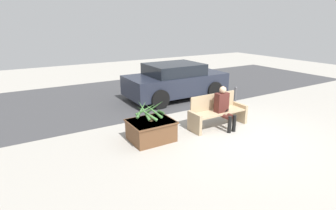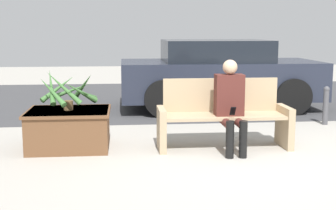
{
  "view_description": "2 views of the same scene",
  "coord_description": "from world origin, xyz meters",
  "px_view_note": "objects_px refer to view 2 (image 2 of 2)",
  "views": [
    {
      "loc": [
        -4.98,
        -4.51,
        2.89
      ],
      "look_at": [
        -1.5,
        1.29,
        0.76
      ],
      "focal_mm": 28.0,
      "sensor_mm": 36.0,
      "label": 1
    },
    {
      "loc": [
        -1.44,
        -5.26,
        1.61
      ],
      "look_at": [
        -0.83,
        1.04,
        0.57
      ],
      "focal_mm": 50.0,
      "sensor_mm": 36.0,
      "label": 2
    }
  ],
  "objects_px": {
    "potted_plant": "(68,91)",
    "person_seated": "(231,102)",
    "parked_car": "(218,74)",
    "planter_box": "(69,128)",
    "bollard_post": "(326,105)",
    "bench": "(223,116)"
  },
  "relations": [
    {
      "from": "person_seated",
      "to": "parked_car",
      "type": "relative_size",
      "value": 0.3
    },
    {
      "from": "potted_plant",
      "to": "parked_car",
      "type": "bearing_deg",
      "value": 48.76
    },
    {
      "from": "person_seated",
      "to": "bollard_post",
      "type": "xyz_separation_m",
      "value": [
        1.99,
        1.53,
        -0.31
      ]
    },
    {
      "from": "potted_plant",
      "to": "bollard_post",
      "type": "relative_size",
      "value": 1.22
    },
    {
      "from": "person_seated",
      "to": "bench",
      "type": "bearing_deg",
      "value": 104.33
    },
    {
      "from": "planter_box",
      "to": "bollard_post",
      "type": "height_order",
      "value": "bollard_post"
    },
    {
      "from": "potted_plant",
      "to": "parked_car",
      "type": "distance_m",
      "value": 4.02
    },
    {
      "from": "person_seated",
      "to": "potted_plant",
      "type": "height_order",
      "value": "person_seated"
    },
    {
      "from": "person_seated",
      "to": "bollard_post",
      "type": "bearing_deg",
      "value": 37.48
    },
    {
      "from": "person_seated",
      "to": "parked_car",
      "type": "xyz_separation_m",
      "value": [
        0.52,
        3.34,
        0.05
      ]
    },
    {
      "from": "bench",
      "to": "planter_box",
      "type": "height_order",
      "value": "bench"
    },
    {
      "from": "planter_box",
      "to": "potted_plant",
      "type": "relative_size",
      "value": 1.38
    },
    {
      "from": "person_seated",
      "to": "parked_car",
      "type": "bearing_deg",
      "value": 81.16
    },
    {
      "from": "bench",
      "to": "planter_box",
      "type": "bearing_deg",
      "value": 176.66
    },
    {
      "from": "person_seated",
      "to": "parked_car",
      "type": "distance_m",
      "value": 3.38
    },
    {
      "from": "person_seated",
      "to": "potted_plant",
      "type": "relative_size",
      "value": 1.51
    },
    {
      "from": "bench",
      "to": "bollard_post",
      "type": "bearing_deg",
      "value": 32.81
    },
    {
      "from": "parked_car",
      "to": "bollard_post",
      "type": "distance_m",
      "value": 2.36
    },
    {
      "from": "potted_plant",
      "to": "person_seated",
      "type": "bearing_deg",
      "value": -8.61
    },
    {
      "from": "person_seated",
      "to": "planter_box",
      "type": "height_order",
      "value": "person_seated"
    },
    {
      "from": "person_seated",
      "to": "planter_box",
      "type": "xyz_separation_m",
      "value": [
        -2.14,
        0.33,
        -0.37
      ]
    },
    {
      "from": "planter_box",
      "to": "potted_plant",
      "type": "distance_m",
      "value": 0.51
    }
  ]
}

